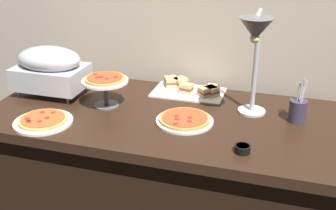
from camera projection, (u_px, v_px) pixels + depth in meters
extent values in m
cube|color=#B7A893|center=(199.00, 8.00, 2.37)|extent=(4.40, 0.04, 2.40)
cube|color=black|center=(174.00, 119.00, 2.12)|extent=(1.90, 0.84, 0.05)
cube|color=black|center=(173.00, 182.00, 2.27)|extent=(1.75, 0.74, 0.71)
cylinder|color=#B7BABF|center=(18.00, 94.00, 2.31)|extent=(0.01, 0.01, 0.04)
cylinder|color=#B7BABF|center=(68.00, 100.00, 2.23)|extent=(0.01, 0.01, 0.04)
cylinder|color=#B7BABF|center=(39.00, 81.00, 2.49)|extent=(0.01, 0.01, 0.04)
cylinder|color=#B7BABF|center=(86.00, 87.00, 2.41)|extent=(0.01, 0.01, 0.04)
cube|color=#B7BABF|center=(51.00, 77.00, 2.33)|extent=(0.38, 0.26, 0.12)
ellipsoid|color=#B7BABF|center=(49.00, 59.00, 2.28)|extent=(0.36, 0.24, 0.13)
cylinder|color=#B7BABF|center=(251.00, 111.00, 2.14)|extent=(0.14, 0.14, 0.01)
cylinder|color=#B7BABF|center=(256.00, 63.00, 2.03)|extent=(0.02, 0.02, 0.51)
cylinder|color=#B7BABF|center=(259.00, 14.00, 1.86)|extent=(0.02, 0.17, 0.02)
cone|color=#595B60|center=(256.00, 29.00, 1.80)|extent=(0.15, 0.15, 0.10)
sphere|color=#F9EAB2|center=(255.00, 38.00, 1.82)|extent=(0.04, 0.04, 0.04)
cylinder|color=white|center=(185.00, 121.00, 2.03)|extent=(0.28, 0.28, 0.01)
cylinder|color=#C68E42|center=(185.00, 119.00, 2.03)|extent=(0.25, 0.25, 0.01)
cylinder|color=#B74723|center=(185.00, 117.00, 2.02)|extent=(0.22, 0.22, 0.00)
cylinder|color=maroon|center=(176.00, 124.00, 1.95)|extent=(0.02, 0.02, 0.00)
cylinder|color=maroon|center=(190.00, 117.00, 2.02)|extent=(0.02, 0.02, 0.00)
cylinder|color=maroon|center=(177.00, 119.00, 2.00)|extent=(0.02, 0.02, 0.00)
cylinder|color=maroon|center=(177.00, 116.00, 2.03)|extent=(0.02, 0.02, 0.00)
cylinder|color=maroon|center=(189.00, 121.00, 1.98)|extent=(0.02, 0.02, 0.00)
cylinder|color=white|center=(43.00, 122.00, 2.02)|extent=(0.28, 0.28, 0.01)
cylinder|color=#DBA856|center=(43.00, 120.00, 2.02)|extent=(0.24, 0.24, 0.01)
cylinder|color=#C65628|center=(43.00, 118.00, 2.01)|extent=(0.21, 0.21, 0.00)
cylinder|color=maroon|center=(40.00, 121.00, 1.98)|extent=(0.02, 0.02, 0.00)
cylinder|color=maroon|center=(28.00, 121.00, 1.98)|extent=(0.02, 0.02, 0.00)
cylinder|color=maroon|center=(42.00, 112.00, 2.07)|extent=(0.02, 0.02, 0.00)
cylinder|color=maroon|center=(29.00, 122.00, 1.97)|extent=(0.02, 0.02, 0.00)
cylinder|color=maroon|center=(47.00, 118.00, 2.01)|extent=(0.02, 0.02, 0.00)
cylinder|color=maroon|center=(27.00, 119.00, 2.00)|extent=(0.02, 0.02, 0.00)
cylinder|color=maroon|center=(53.00, 113.00, 2.07)|extent=(0.02, 0.02, 0.00)
cylinder|color=#595B60|center=(106.00, 94.00, 2.19)|extent=(0.02, 0.02, 0.13)
cylinder|color=#595B60|center=(107.00, 105.00, 2.21)|extent=(0.13, 0.13, 0.01)
cylinder|color=white|center=(105.00, 81.00, 2.16)|extent=(0.24, 0.24, 0.01)
cylinder|color=gold|center=(105.00, 79.00, 2.15)|extent=(0.21, 0.21, 0.01)
cylinder|color=#B74723|center=(105.00, 77.00, 2.15)|extent=(0.18, 0.18, 0.00)
cylinder|color=maroon|center=(107.00, 78.00, 2.12)|extent=(0.02, 0.02, 0.00)
cylinder|color=maroon|center=(95.00, 74.00, 2.19)|extent=(0.02, 0.02, 0.00)
cylinder|color=maroon|center=(101.00, 77.00, 2.15)|extent=(0.02, 0.02, 0.00)
cylinder|color=maroon|center=(97.00, 77.00, 2.14)|extent=(0.02, 0.02, 0.00)
cylinder|color=maroon|center=(116.00, 77.00, 2.14)|extent=(0.02, 0.02, 0.00)
cube|color=white|center=(189.00, 93.00, 2.37)|extent=(0.40, 0.24, 0.01)
cube|color=tan|center=(212.00, 94.00, 2.31)|extent=(0.09, 0.09, 0.02)
cube|color=brown|center=(212.00, 91.00, 2.31)|extent=(0.09, 0.09, 0.01)
cube|color=tan|center=(212.00, 89.00, 2.30)|extent=(0.09, 0.09, 0.02)
cube|color=tan|center=(212.00, 92.00, 2.33)|extent=(0.06, 0.07, 0.02)
cube|color=brown|center=(212.00, 90.00, 2.33)|extent=(0.06, 0.07, 0.01)
cube|color=tan|center=(212.00, 87.00, 2.32)|extent=(0.06, 0.07, 0.02)
cube|color=tan|center=(180.00, 85.00, 2.44)|extent=(0.09, 0.09, 0.02)
cube|color=brown|center=(180.00, 82.00, 2.44)|extent=(0.09, 0.09, 0.01)
cube|color=tan|center=(180.00, 79.00, 2.43)|extent=(0.09, 0.09, 0.02)
cube|color=tan|center=(186.00, 91.00, 2.35)|extent=(0.08, 0.07, 0.02)
cube|color=brown|center=(187.00, 88.00, 2.35)|extent=(0.08, 0.07, 0.01)
cube|color=tan|center=(187.00, 86.00, 2.34)|extent=(0.08, 0.07, 0.02)
cube|color=tan|center=(206.00, 94.00, 2.31)|extent=(0.09, 0.10, 0.02)
cube|color=brown|center=(206.00, 92.00, 2.30)|extent=(0.09, 0.10, 0.01)
cube|color=tan|center=(206.00, 89.00, 2.29)|extent=(0.09, 0.10, 0.02)
cube|color=tan|center=(171.00, 84.00, 2.45)|extent=(0.10, 0.11, 0.02)
cube|color=brown|center=(171.00, 82.00, 2.44)|extent=(0.10, 0.11, 0.01)
cube|color=tan|center=(171.00, 79.00, 2.44)|extent=(0.10, 0.11, 0.02)
cylinder|color=black|center=(242.00, 149.00, 1.76)|extent=(0.07, 0.07, 0.03)
cylinder|color=#562D14|center=(243.00, 146.00, 1.76)|extent=(0.06, 0.06, 0.01)
cylinder|color=#383347|center=(298.00, 111.00, 2.02)|extent=(0.08, 0.08, 0.11)
cylinder|color=#B7BABF|center=(300.00, 98.00, 2.01)|extent=(0.02, 0.03, 0.16)
cylinder|color=#B7BABF|center=(301.00, 99.00, 1.98)|extent=(0.02, 0.03, 0.18)
cylinder|color=#B7BABF|center=(297.00, 99.00, 2.00)|extent=(0.01, 0.02, 0.17)
cylinder|color=#B7BABF|center=(302.00, 98.00, 1.98)|extent=(0.01, 0.02, 0.19)
cylinder|color=#B7BABF|center=(302.00, 98.00, 2.00)|extent=(0.03, 0.02, 0.17)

